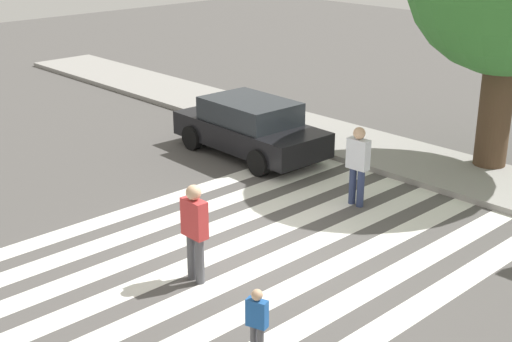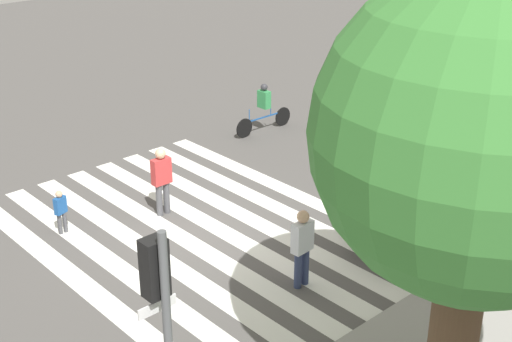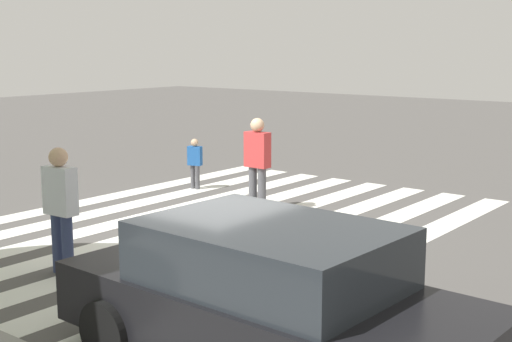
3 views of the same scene
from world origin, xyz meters
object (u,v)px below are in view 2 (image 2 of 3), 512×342
object	(u,v)px
pedestrian_adult_yellow_jacket	(302,244)
street_tree	(481,138)
car_parked_far_curb	(443,206)
cyclist_far_lane	(264,106)
traffic_light	(160,305)
pedestrian_adult_blue_shirt	(162,178)
pedestrian_adult_tall_backpack	(61,209)

from	to	relation	value
pedestrian_adult_yellow_jacket	street_tree	bearing A→B (deg)	74.93
car_parked_far_curb	cyclist_far_lane	bearing A→B (deg)	-99.27
pedestrian_adult_yellow_jacket	car_parked_far_curb	xyz separation A→B (m)	(-3.95, 0.64, -0.24)
traffic_light	street_tree	distance (m)	4.80
pedestrian_adult_blue_shirt	car_parked_far_curb	size ratio (longest dim) A/B	0.41
pedestrian_adult_blue_shirt	street_tree	bearing A→B (deg)	86.80
traffic_light	pedestrian_adult_yellow_jacket	xyz separation A→B (m)	(-4.71, -1.94, -1.72)
traffic_light	pedestrian_adult_yellow_jacket	bearing A→B (deg)	-157.60
traffic_light	cyclist_far_lane	xyz separation A→B (m)	(-10.20, -8.99, -1.83)
pedestrian_adult_blue_shirt	cyclist_far_lane	distance (m)	6.26
traffic_light	cyclist_far_lane	bearing A→B (deg)	-138.60
street_tree	pedestrian_adult_blue_shirt	bearing A→B (deg)	-94.06
pedestrian_adult_yellow_jacket	traffic_light	bearing A→B (deg)	18.96
street_tree	car_parked_far_curb	xyz separation A→B (m)	(-4.78, -3.37, -3.89)
traffic_light	pedestrian_adult_blue_shirt	size ratio (longest dim) A/B	2.22
pedestrian_adult_tall_backpack	pedestrian_adult_blue_shirt	size ratio (longest dim) A/B	0.63
car_parked_far_curb	pedestrian_adult_tall_backpack	bearing A→B (deg)	-40.44
street_tree	cyclist_far_lane	distance (m)	13.28
street_tree	pedestrian_adult_tall_backpack	xyz separation A→B (m)	(1.70, -9.31, -4.01)
pedestrian_adult_tall_backpack	traffic_light	bearing A→B (deg)	-124.51
pedestrian_adult_tall_backpack	car_parked_far_curb	bearing A→B (deg)	-60.22
street_tree	pedestrian_adult_tall_backpack	world-z (taller)	street_tree
street_tree	pedestrian_adult_yellow_jacket	bearing A→B (deg)	-101.63
pedestrian_adult_yellow_jacket	car_parked_far_curb	distance (m)	4.01
pedestrian_adult_tall_backpack	car_parked_far_curb	size ratio (longest dim) A/B	0.25
street_tree	car_parked_far_curb	bearing A→B (deg)	-144.80
street_tree	pedestrian_adult_tall_backpack	bearing A→B (deg)	-79.67
pedestrian_adult_tall_backpack	pedestrian_adult_blue_shirt	bearing A→B (deg)	-36.50
pedestrian_adult_blue_shirt	car_parked_far_curb	xyz separation A→B (m)	(-4.17, 5.15, -0.24)
cyclist_far_lane	pedestrian_adult_yellow_jacket	bearing A→B (deg)	53.00
traffic_light	street_tree	world-z (taller)	street_tree
cyclist_far_lane	pedestrian_adult_blue_shirt	bearing A→B (deg)	24.88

